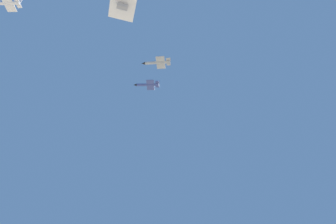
# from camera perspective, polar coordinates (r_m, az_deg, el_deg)

# --- Properties ---
(chase_jet_left_wing) EXTENTS (15.28, 8.51, 4.00)m
(chase_jet_left_wing) POSITION_cam_1_polar(r_m,az_deg,el_deg) (160.91, -4.26, 5.70)
(chase_jet_left_wing) COLOR #38478C
(chase_jet_right_wing) EXTENTS (15.22, 8.29, 4.00)m
(chase_jet_right_wing) POSITION_cam_1_polar(r_m,az_deg,el_deg) (143.23, -2.19, 10.29)
(chase_jet_right_wing) COLOR #999EA3
(chase_jet_high_escort) EXTENTS (15.27, 8.47, 4.00)m
(chase_jet_high_escort) POSITION_cam_1_polar(r_m,az_deg,el_deg) (149.89, -30.87, 18.91)
(chase_jet_high_escort) COLOR silver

